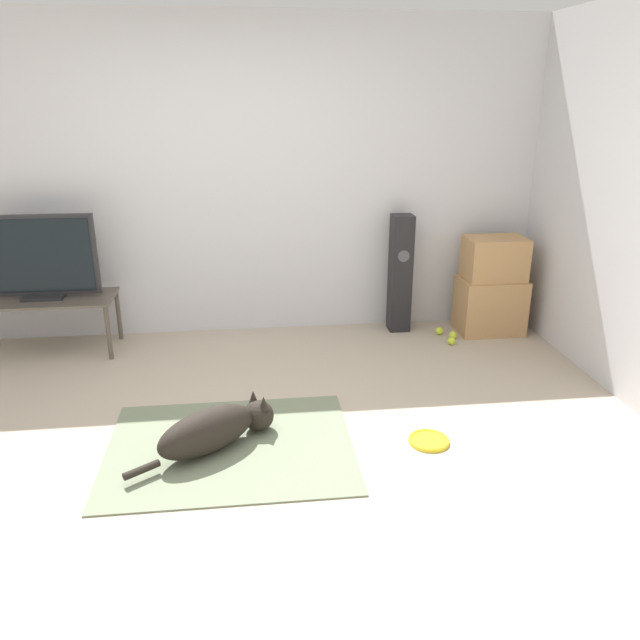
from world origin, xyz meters
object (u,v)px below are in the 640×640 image
Objects in this scene: tv_stand at (46,304)px; frisbee at (429,440)px; tv at (38,258)px; dog at (216,429)px; tennis_ball_loose_on_carpet at (451,341)px; tennis_ball_near_speaker at (453,335)px; floor_speaker at (400,274)px; tennis_ball_by_boxes at (439,331)px; cardboard_box_upper at (495,258)px; cardboard_box_lower at (490,305)px.

frisbee is at bearing -33.29° from tv_stand.
dog is at bearing -50.37° from tv.
tennis_ball_loose_on_carpet reaches higher than frisbee.
tv is 3.36m from tennis_ball_near_speaker.
tennis_ball_loose_on_carpet is (0.35, -0.41, -0.47)m from floor_speaker.
tv reaches higher than tv_stand.
tennis_ball_loose_on_carpet is (1.86, 1.39, -0.10)m from dog.
tennis_ball_near_speaker is at bearing 66.91° from tennis_ball_loose_on_carpet.
dog reaches higher than frisbee.
tennis_ball_by_boxes is at bearing 71.09° from frisbee.
frisbee is 1.59m from tennis_ball_loose_on_carpet.
tv_stand is at bearing -90.00° from tv.
cardboard_box_upper reaches higher than tennis_ball_loose_on_carpet.
dog is 3.38× the size of frisbee.
tv reaches higher than cardboard_box_lower.
tv is 13.17× the size of tennis_ball_near_speaker.
dog reaches higher than tennis_ball_near_speaker.
dog is 1.52× the size of cardboard_box_lower.
tennis_ball_by_boxes is at bearing -0.23° from tv_stand.
tennis_ball_by_boxes is at bearing -28.81° from floor_speaker.
frisbee is at bearing -3.33° from dog.
frisbee is 0.45× the size of cardboard_box_lower.
tv reaches higher than dog.
tv is at bearing 129.63° from dog.
tennis_ball_near_speaker is at bearing -2.20° from tv.
tennis_ball_loose_on_carpet is (3.22, -0.25, -0.74)m from tv.
tv_stand is (-3.63, -0.02, 0.16)m from cardboard_box_lower.
floor_speaker is at bearing 3.19° from tv.
tv is at bearing 179.72° from tennis_ball_by_boxes.
cardboard_box_lower is at bearing 0.30° from tv.
floor_speaker is 0.68m from tennis_ball_near_speaker.
tennis_ball_loose_on_carpet is (0.61, 1.46, 0.02)m from frisbee.
tv is at bearing -179.60° from cardboard_box_upper.
cardboard_box_lower is 0.82m from floor_speaker.
floor_speaker is 0.59m from tennis_ball_by_boxes.
cardboard_box_upper is (2.28, 1.67, 0.51)m from dog.
tv_stand is at bearing -179.55° from cardboard_box_upper.
tennis_ball_by_boxes is (3.19, -0.02, -0.74)m from tv.
tv reaches higher than tennis_ball_near_speaker.
dog is 1.25m from frisbee.
tennis_ball_near_speaker is (3.27, -0.13, -0.74)m from tv.
frisbee is 1.80m from tennis_ball_by_boxes.
floor_speaker is (0.26, 1.87, 0.49)m from frisbee.
cardboard_box_lower reaches higher than tennis_ball_near_speaker.
cardboard_box_upper is at bearing 65.95° from cardboard_box_lower.
tv_stand reaches higher than tennis_ball_by_boxes.
tennis_ball_by_boxes is 0.24m from tennis_ball_loose_on_carpet.
floor_speaker is at bearing 82.00° from frisbee.
dog reaches higher than tennis_ball_by_boxes.
tennis_ball_loose_on_carpet is at bearing 67.23° from frisbee.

